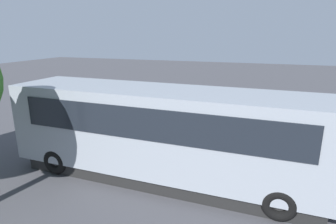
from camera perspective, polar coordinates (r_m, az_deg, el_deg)
ground_plane at (r=14.30m, az=0.03°, el=-5.02°), size 80.00×80.00×0.00m
tour_bus at (r=9.78m, az=-0.92°, el=-4.68°), size 11.07×2.79×3.25m
spectator_far_left at (r=12.06m, az=11.08°, el=-4.04°), size 0.58×0.36×1.75m
spectator_left at (r=12.40m, az=4.57°, el=-3.38°), size 0.57×0.33×1.70m
spectator_centre at (r=12.81m, az=-0.18°, el=-2.41°), size 0.58×0.33×1.80m
spectator_right at (r=12.95m, az=-4.89°, el=-2.59°), size 0.58×0.34×1.70m
parked_motorcycle_silver at (r=11.52m, az=14.71°, el=-8.23°), size 2.05×0.62×0.99m
stunt_motorcycle at (r=17.98m, az=-6.46°, el=2.62°), size 1.94×0.73×1.79m
traffic_cone at (r=18.06m, az=1.63°, el=0.40°), size 0.34×0.34×0.63m
bay_line_a at (r=14.37m, az=12.67°, el=-5.30°), size 0.13×3.80×0.01m
bay_line_b at (r=14.88m, az=2.29°, el=-4.19°), size 0.14×4.98×0.01m
bay_line_c at (r=15.83m, az=-7.09°, el=-3.07°), size 0.14×4.66×0.01m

